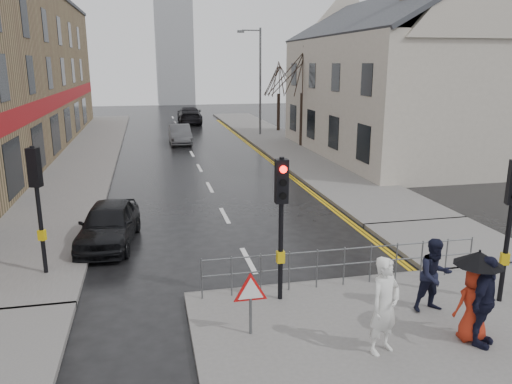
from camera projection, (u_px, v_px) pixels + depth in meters
name	position (u px, v px, depth m)	size (l,w,h in m)	color
ground	(274.00, 309.00, 11.61)	(120.00, 120.00, 0.00)	black
near_pavement	(485.00, 379.00, 8.89)	(10.00, 9.00, 0.14)	#605E5B
left_pavement	(88.00, 151.00, 32.01)	(4.00, 44.00, 0.14)	#605E5B
right_pavement	(276.00, 140.00, 36.58)	(4.00, 40.00, 0.14)	#605E5B
pavement_bridge_right	(450.00, 242.00, 15.76)	(4.00, 4.20, 0.14)	#605E5B
building_right_cream	(394.00, 76.00, 29.91)	(9.00, 16.40, 10.10)	beige
church_tower	(174.00, 37.00, 68.33)	(5.00, 5.00, 18.00)	#989BA0
traffic_signal_near_left	(281.00, 204.00, 11.22)	(0.28, 0.27, 3.40)	black
traffic_signal_near_right	(512.00, 206.00, 11.11)	(0.34, 0.33, 3.40)	black
traffic_signal_far_left	(37.00, 188.00, 12.70)	(0.34, 0.33, 3.40)	black
guard_railing_front	(344.00, 258.00, 12.36)	(7.14, 0.04, 1.00)	#595B5E
warning_sign	(251.00, 293.00, 10.04)	(0.80, 0.07, 1.35)	#595B5E
street_lamp	(258.00, 75.00, 38.12)	(1.83, 0.25, 8.00)	#595B5E
tree_near	(303.00, 70.00, 32.68)	(2.40, 2.40, 6.58)	#30231B
tree_far	(279.00, 78.00, 40.53)	(2.40, 2.40, 5.64)	#30231B
pedestrian_a	(385.00, 306.00, 9.40)	(0.70, 0.46, 1.92)	white
pedestrian_b	(435.00, 275.00, 11.03)	(0.82, 0.64, 1.69)	black
pedestrian_with_umbrella	(475.00, 290.00, 9.79)	(0.96, 0.96, 1.89)	#A12512
pedestrian_d	(484.00, 301.00, 9.65)	(1.09, 0.45, 1.85)	black
car_parked	(109.00, 224.00, 15.59)	(1.59, 3.96, 1.35)	black
car_mid	(180.00, 134.00, 35.25)	(1.42, 4.08, 1.35)	#3F4043
car_far	(190.00, 115.00, 47.07)	(2.25, 5.52, 1.60)	black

